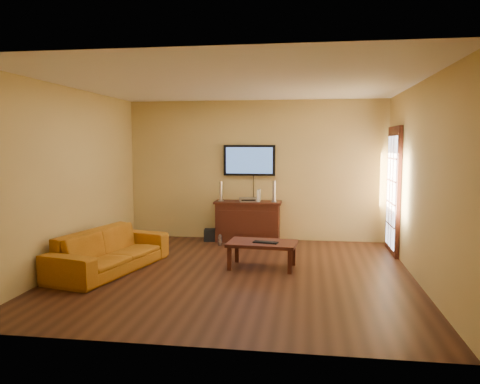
% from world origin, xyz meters
% --- Properties ---
extents(ground_plane, '(5.00, 5.00, 0.00)m').
position_xyz_m(ground_plane, '(0.00, 0.00, 0.00)').
color(ground_plane, black).
rests_on(ground_plane, ground).
extents(room_walls, '(5.00, 5.00, 5.00)m').
position_xyz_m(room_walls, '(0.00, 0.62, 1.69)').
color(room_walls, tan).
rests_on(room_walls, ground).
extents(french_door, '(0.07, 1.02, 2.22)m').
position_xyz_m(french_door, '(2.46, 1.70, 1.05)').
color(french_door, '#33130B').
rests_on(french_door, ground).
extents(media_console, '(1.27, 0.48, 0.77)m').
position_xyz_m(media_console, '(-0.11, 2.25, 0.39)').
color(media_console, '#33130B').
rests_on(media_console, ground).
extents(television, '(1.00, 0.08, 0.59)m').
position_xyz_m(television, '(-0.11, 2.45, 1.55)').
color(television, black).
rests_on(television, ground).
extents(coffee_table, '(1.06, 0.69, 0.40)m').
position_xyz_m(coffee_table, '(0.34, 0.36, 0.34)').
color(coffee_table, '#33130B').
rests_on(coffee_table, ground).
extents(sofa, '(1.04, 2.13, 0.80)m').
position_xyz_m(sofa, '(-1.86, -0.11, 0.40)').
color(sofa, '#A35F12').
rests_on(sofa, ground).
extents(speaker_left, '(0.10, 0.10, 0.38)m').
position_xyz_m(speaker_left, '(-0.64, 2.23, 0.95)').
color(speaker_left, silver).
rests_on(speaker_left, media_console).
extents(speaker_right, '(0.11, 0.11, 0.40)m').
position_xyz_m(speaker_right, '(0.38, 2.22, 0.96)').
color(speaker_right, silver).
rests_on(speaker_right, media_console).
extents(av_receiver, '(0.36, 0.29, 0.07)m').
position_xyz_m(av_receiver, '(-0.12, 2.23, 0.81)').
color(av_receiver, silver).
rests_on(av_receiver, media_console).
extents(game_console, '(0.06, 0.17, 0.23)m').
position_xyz_m(game_console, '(0.09, 2.25, 0.89)').
color(game_console, white).
rests_on(game_console, media_console).
extents(subwoofer, '(0.25, 0.25, 0.23)m').
position_xyz_m(subwoofer, '(-0.84, 2.18, 0.11)').
color(subwoofer, black).
rests_on(subwoofer, ground).
extents(bottle, '(0.07, 0.07, 0.21)m').
position_xyz_m(bottle, '(-0.58, 1.81, 0.10)').
color(bottle, white).
rests_on(bottle, ground).
extents(keyboard, '(0.39, 0.21, 0.02)m').
position_xyz_m(keyboard, '(0.40, 0.30, 0.41)').
color(keyboard, black).
rests_on(keyboard, coffee_table).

